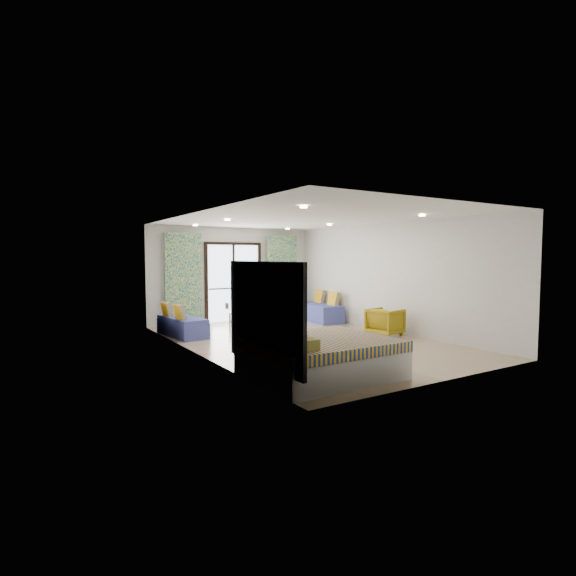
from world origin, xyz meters
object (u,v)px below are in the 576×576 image
coffee_table (243,315)px  armchair (385,321)px  bed (320,357)px  daybed_right (319,311)px  daybed_left (182,326)px

coffee_table → armchair: 3.63m
bed → coffee_table: 5.01m
bed → armchair: bearing=31.8°
daybed_right → bed: bearing=-118.5°
bed → coffee_table: size_ratio=3.08×
daybed_right → coffee_table: size_ratio=2.63×
bed → daybed_right: daybed_right is taller
daybed_right → armchair: 2.83m
daybed_right → armchair: bearing=-85.3°
armchair → coffee_table: bearing=29.8°
daybed_left → coffee_table: daybed_left is taller
armchair → daybed_left: bearing=47.6°
daybed_left → armchair: bearing=-36.8°
bed → coffee_table: bearing=77.5°
bed → armchair: bed is taller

